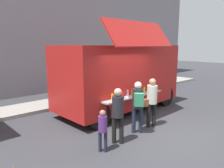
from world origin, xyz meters
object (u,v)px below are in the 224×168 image
at_px(customer_rear_waiting, 118,111).
at_px(child_near_queue, 103,127).
at_px(customer_mid_with_backpack, 138,102).
at_px(food_truck_main, 120,75).
at_px(trash_bin, 138,83).
at_px(customer_front_ordering, 152,99).

distance_m(customer_rear_waiting, child_near_queue, 0.71).
relative_size(customer_mid_with_backpack, child_near_queue, 1.45).
bearing_deg(customer_rear_waiting, customer_mid_with_backpack, -33.92).
bearing_deg(customer_mid_with_backpack, food_truck_main, 9.48).
height_order(food_truck_main, customer_mid_with_backpack, food_truck_main).
relative_size(food_truck_main, trash_bin, 6.07).
xyz_separation_m(trash_bin, child_near_queue, (-6.76, -4.74, 0.23)).
distance_m(food_truck_main, customer_front_ordering, 2.27).
xyz_separation_m(food_truck_main, customer_mid_with_backpack, (-1.34, -2.19, -0.50)).
bearing_deg(food_truck_main, trash_bin, 28.95).
xyz_separation_m(trash_bin, customer_front_ordering, (-4.37, -4.45, 0.54)).
bearing_deg(customer_mid_with_backpack, trash_bin, -7.89).
distance_m(customer_mid_with_backpack, customer_rear_waiting, 0.98).
distance_m(food_truck_main, customer_mid_with_backpack, 2.62).
relative_size(customer_rear_waiting, child_near_queue, 1.41).
height_order(customer_front_ordering, customer_mid_with_backpack, customer_front_ordering).
xyz_separation_m(customer_front_ordering, customer_rear_waiting, (-1.75, -0.18, -0.04)).
height_order(trash_bin, child_near_queue, child_near_queue).
height_order(customer_mid_with_backpack, customer_rear_waiting, customer_mid_with_backpack).
height_order(food_truck_main, customer_rear_waiting, food_truck_main).
bearing_deg(customer_rear_waiting, child_near_queue, 148.72).
bearing_deg(trash_bin, customer_rear_waiting, -142.87).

